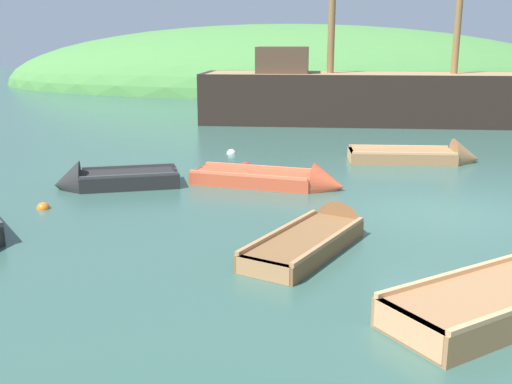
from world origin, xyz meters
The scene contains 10 objects.
ground_plane centered at (0.00, 0.00, 0.00)m, with size 120.00×120.00×0.00m, color #33564C.
shore_hill centered at (-9.78, 34.45, 0.00)m, with size 46.21×24.22×9.45m, color #477F3D.
sailing_ship centered at (-1.66, 13.99, 0.84)m, with size 18.54×5.34×12.70m.
rowboat_portside centered at (-3.79, 1.59, 0.10)m, with size 3.90×1.44×1.09m.
rowboat_outer_left centered at (-7.88, 0.56, 0.12)m, with size 3.19×2.35×1.14m.
rowboat_outer_right centered at (-0.13, 5.59, 0.11)m, with size 3.97×1.84×1.21m.
rowboat_near_dock centered at (-2.28, -2.48, 0.09)m, with size 2.06×3.65×0.99m.
buoy_orange centered at (-8.36, -1.57, 0.00)m, with size 0.28×0.28×0.28m, color orange.
buoy_red centered at (-5.15, 3.65, 0.00)m, with size 0.30×0.30×0.30m, color red.
buoy_white centered at (-6.10, 5.56, 0.00)m, with size 0.29×0.29×0.29m, color white.
Camera 1 is at (-1.10, -12.64, 3.54)m, focal length 41.99 mm.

